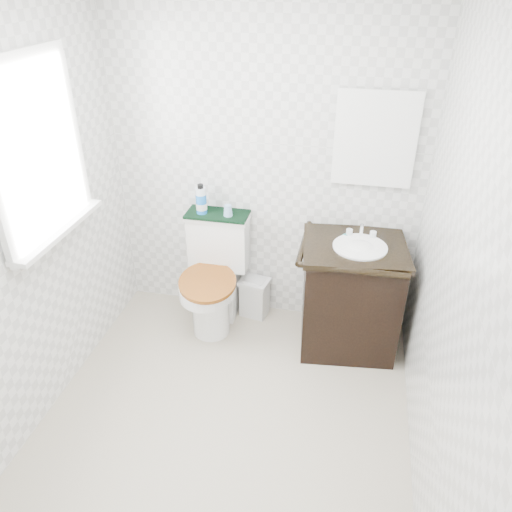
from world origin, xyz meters
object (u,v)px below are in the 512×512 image
at_px(mouthwash_bottle, 201,200).
at_px(vanity, 350,294).
at_px(toilet, 215,280).
at_px(cup, 228,210).
at_px(trash_bin, 255,297).

bearing_deg(mouthwash_bottle, vanity, -8.64).
height_order(toilet, mouthwash_bottle, mouthwash_bottle).
xyz_separation_m(vanity, mouthwash_bottle, (-1.11, 0.17, 0.53)).
relative_size(mouthwash_bottle, cup, 2.70).
distance_m(toilet, trash_bin, 0.37).
bearing_deg(cup, toilet, -130.92).
distance_m(trash_bin, mouthwash_bottle, 0.89).
xyz_separation_m(trash_bin, mouthwash_bottle, (-0.38, -0.03, 0.80)).
xyz_separation_m(toilet, cup, (0.09, 0.10, 0.54)).
height_order(vanity, mouthwash_bottle, mouthwash_bottle).
xyz_separation_m(mouthwash_bottle, cup, (0.20, -0.01, -0.06)).
relative_size(toilet, trash_bin, 2.68).
relative_size(vanity, mouthwash_bottle, 4.19).
relative_size(vanity, trash_bin, 2.90).
xyz_separation_m(toilet, trash_bin, (0.27, 0.13, -0.21)).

